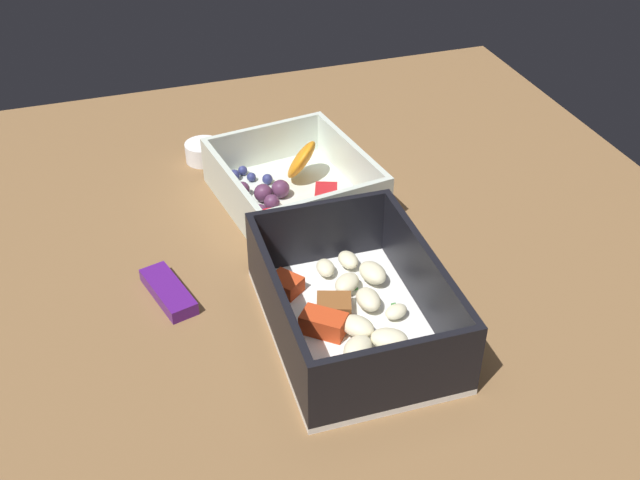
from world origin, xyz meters
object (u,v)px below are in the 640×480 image
at_px(fruit_bowl, 292,187).
at_px(candy_bar, 168,292).
at_px(paper_cup_liner, 203,152).
at_px(pasta_container, 353,309).

distance_m(fruit_bowl, candy_bar, 0.18).
xyz_separation_m(fruit_bowl, paper_cup_liner, (0.11, 0.07, -0.01)).
height_order(pasta_container, candy_bar, pasta_container).
distance_m(pasta_container, candy_bar, 0.16).
relative_size(pasta_container, candy_bar, 2.76).
distance_m(candy_bar, paper_cup_liner, 0.23).
bearing_deg(fruit_bowl, paper_cup_liner, 31.88).
height_order(candy_bar, paper_cup_liner, paper_cup_liner).
xyz_separation_m(candy_bar, paper_cup_liner, (0.22, -0.08, 0.00)).
bearing_deg(candy_bar, fruit_bowl, -52.42).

